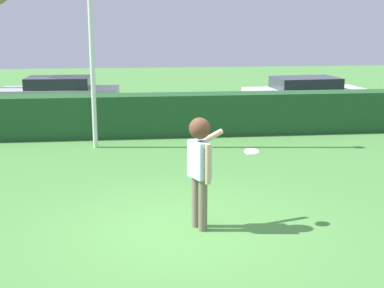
# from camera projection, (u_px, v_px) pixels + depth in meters

# --- Properties ---
(ground_plane) EXTENTS (60.00, 60.00, 0.00)m
(ground_plane) POSITION_uv_depth(u_px,v_px,m) (187.00, 230.00, 8.64)
(ground_plane) COLOR #4D8B40
(person) EXTENTS (0.63, 0.76, 1.79)m
(person) POSITION_uv_depth(u_px,v_px,m) (200.00, 159.00, 8.48)
(person) COLOR #716552
(person) RESTS_ON ground
(frisbee) EXTENTS (0.23, 0.23, 0.07)m
(frisbee) POSITION_uv_depth(u_px,v_px,m) (252.00, 152.00, 8.65)
(frisbee) COLOR white
(hedge_row) EXTENTS (29.92, 0.90, 1.18)m
(hedge_row) POSITION_uv_depth(u_px,v_px,m) (159.00, 115.00, 15.63)
(hedge_row) COLOR #215128
(hedge_row) RESTS_ON ground
(parked_car_silver) EXTENTS (4.26, 1.93, 1.25)m
(parked_car_silver) POSITION_uv_depth(u_px,v_px,m) (59.00, 93.00, 19.62)
(parked_car_silver) COLOR #B7B7BC
(parked_car_silver) RESTS_ON ground
(parked_car_white) EXTENTS (4.34, 2.11, 1.25)m
(parked_car_white) POSITION_uv_depth(u_px,v_px,m) (305.00, 93.00, 19.50)
(parked_car_white) COLOR white
(parked_car_white) RESTS_ON ground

